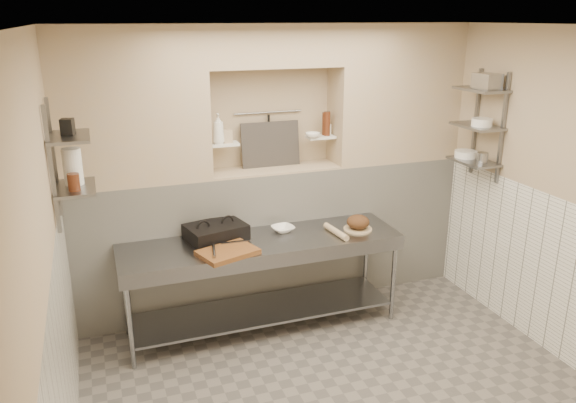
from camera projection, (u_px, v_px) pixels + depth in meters
name	position (u px, v px, depth m)	size (l,w,h in m)	color
floor	(343.00, 399.00, 4.48)	(4.00, 3.90, 0.10)	slate
ceiling	(357.00, 17.00, 3.57)	(4.00, 3.90, 0.10)	silver
wall_left	(41.00, 271.00, 3.38)	(0.10, 3.90, 2.80)	tan
wall_right	(572.00, 200.00, 4.68)	(0.10, 3.90, 2.80)	tan
wall_back	(266.00, 164.00, 5.82)	(4.00, 0.10, 2.80)	tan
wall_front	(566.00, 400.00, 2.24)	(4.00, 0.10, 2.80)	tan
backwall_lower	(274.00, 235.00, 5.81)	(4.00, 0.40, 1.40)	white
alcove_sill	(274.00, 169.00, 5.59)	(1.30, 0.40, 0.02)	tan
backwall_pillar_left	(131.00, 106.00, 4.95)	(1.35, 0.40, 1.40)	tan
backwall_pillar_right	(395.00, 93.00, 5.79)	(1.35, 0.40, 1.40)	tan
backwall_header	(273.00, 45.00, 5.22)	(1.30, 0.40, 0.40)	tan
wainscot_left	(66.00, 368.00, 3.62)	(0.02, 3.90, 1.40)	white
wainscot_right	(554.00, 277.00, 4.88)	(0.02, 3.90, 1.40)	white
alcove_shelf_left	(224.00, 144.00, 5.34)	(0.28, 0.16, 0.03)	white
alcove_shelf_right	(321.00, 137.00, 5.66)	(0.28, 0.16, 0.03)	white
utensil_rail	(268.00, 112.00, 5.57)	(0.02, 0.02, 0.70)	gray
hanging_steel	(269.00, 130.00, 5.61)	(0.02, 0.02, 0.30)	black
splash_panel	(270.00, 144.00, 5.61)	(0.60, 0.02, 0.45)	#383330
shelf_rail_left_a	(54.00, 158.00, 4.39)	(0.03, 0.03, 0.95)	slate
shelf_rail_left_b	(52.00, 171.00, 4.04)	(0.03, 0.03, 0.95)	slate
wall_shelf_left_lower	(75.00, 188.00, 4.32)	(0.30, 0.50, 0.03)	slate
wall_shelf_left_upper	(69.00, 137.00, 4.19)	(0.30, 0.50, 0.03)	slate
shelf_rail_right_a	(476.00, 122.00, 5.63)	(0.03, 0.03, 1.05)	slate
shelf_rail_right_b	(503.00, 129.00, 5.27)	(0.03, 0.03, 1.05)	slate
wall_shelf_right_lower	(473.00, 161.00, 5.52)	(0.30, 0.50, 0.03)	slate
wall_shelf_right_mid	(477.00, 126.00, 5.41)	(0.30, 0.50, 0.03)	slate
wall_shelf_right_upper	(481.00, 89.00, 5.30)	(0.30, 0.50, 0.03)	slate
prep_table	(263.00, 266.00, 5.23)	(2.60, 0.70, 0.90)	gray
panini_press	(216.00, 232.00, 5.16)	(0.59, 0.49, 0.14)	black
cutting_board	(228.00, 252.00, 4.84)	(0.48, 0.34, 0.04)	brown
knife_blade	(237.00, 242.00, 5.00)	(0.29, 0.03, 0.01)	gray
tongs	(214.00, 251.00, 4.78)	(0.02, 0.02, 0.27)	gray
mixing_bowl	(283.00, 229.00, 5.36)	(0.21, 0.21, 0.05)	white
rolling_pin	(336.00, 232.00, 5.28)	(0.06, 0.06, 0.38)	tan
bread_board	(358.00, 229.00, 5.40)	(0.28, 0.28, 0.02)	tan
bread_loaf	(358.00, 222.00, 5.38)	(0.22, 0.22, 0.13)	#4C2D19
bottle_soap	(218.00, 129.00, 5.26)	(0.11, 0.11, 0.29)	white
jar_alcove	(227.00, 136.00, 5.33)	(0.08, 0.08, 0.12)	tan
bowl_alcove	(313.00, 135.00, 5.57)	(0.15, 0.15, 0.05)	white
condiment_a	(327.00, 124.00, 5.63)	(0.07, 0.07, 0.24)	#4C2211
condiment_b	(325.00, 124.00, 5.65)	(0.06, 0.06, 0.23)	#4C2211
condiment_c	(328.00, 129.00, 5.69)	(0.06, 0.06, 0.11)	white
jug_left	(73.00, 167.00, 4.32)	(0.14, 0.14, 0.29)	white
jar_left	(74.00, 182.00, 4.19)	(0.09, 0.09, 0.13)	#4C2211
box_left_upper	(67.00, 127.00, 4.17)	(0.09, 0.09, 0.12)	black
bowl_right	(466.00, 154.00, 5.62)	(0.22, 0.22, 0.07)	white
canister_right	(482.00, 158.00, 5.38)	(0.10, 0.10, 0.10)	gray
bowl_right_mid	(482.00, 122.00, 5.34)	(0.20, 0.20, 0.07)	white
basket_right	(487.00, 81.00, 5.21)	(0.18, 0.23, 0.14)	gray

